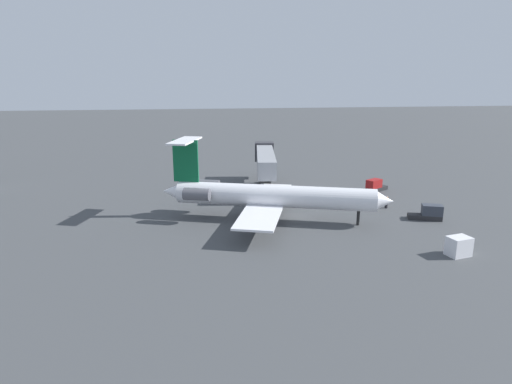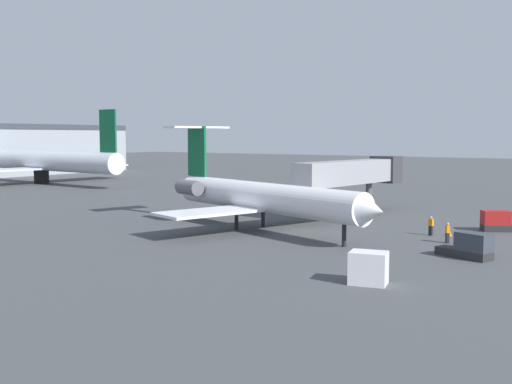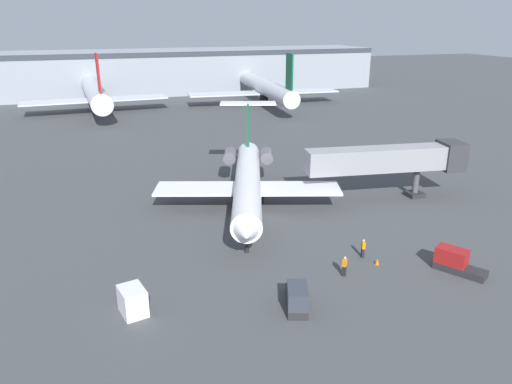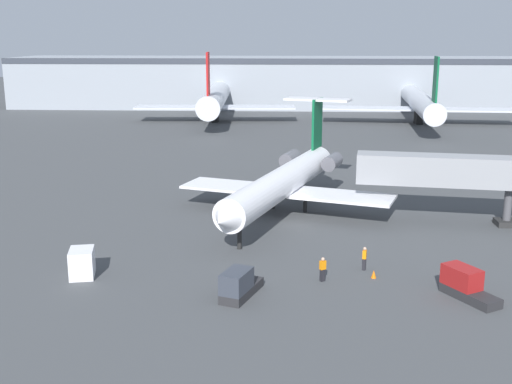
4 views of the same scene
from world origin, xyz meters
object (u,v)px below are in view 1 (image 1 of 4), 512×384
Objects in this scene: ground_crew_loader at (362,197)px; baggage_tug_lead at (429,213)px; jet_bridge at (265,159)px; cargo_container_uld at (459,246)px; baggage_tug_trailing at (375,186)px; regional_jet at (267,195)px; ground_crew_marshaller at (386,202)px; traffic_cone_near at (370,199)px.

ground_crew_loader is 10.02m from baggage_tug_lead.
jet_bridge reaches higher than cargo_container_uld.
baggage_tug_lead is at bearing -137.93° from jet_bridge.
baggage_tug_trailing is at bearing -5.03° from cargo_container_uld.
baggage_tug_lead is at bearing -97.85° from regional_jet.
ground_crew_loader is 0.69× the size of cargo_container_uld.
baggage_tug_trailing reaches higher than ground_crew_marshaller.
regional_jet is at bearing 82.15° from baggage_tug_lead.
cargo_container_uld is (-30.24, -14.27, -3.64)m from jet_bridge.
jet_bridge is 20.21m from ground_crew_marshaller.
regional_jet is 16.37× the size of ground_crew_loader.
baggage_tug_trailing is 1.69× the size of cargo_container_uld.
baggage_tug_lead is at bearing -176.59° from baggage_tug_trailing.
baggage_tug_lead reaches higher than ground_crew_loader.
traffic_cone_near is (-10.28, -13.49, -4.34)m from jet_bridge.
regional_jet is at bearing 111.07° from traffic_cone_near.
baggage_tug_trailing reaches higher than traffic_cone_near.
jet_bridge is at bearing 42.07° from baggage_tug_lead.
jet_bridge is at bearing -8.89° from regional_jet.
traffic_cone_near is at bearing 23.34° from baggage_tug_lead.
baggage_tug_trailing is at bearing -14.09° from ground_crew_marshaller.
regional_jet is 16.37× the size of ground_crew_marshaller.
cargo_container_uld reaches higher than traffic_cone_near.
ground_crew_marshaller is 16.44m from cargo_container_uld.
jet_bridge is at bearing 45.94° from ground_crew_marshaller.
traffic_cone_near is at bearing 150.64° from baggage_tug_trailing.
traffic_cone_near is (3.53, 0.78, -0.58)m from ground_crew_marshaller.
ground_crew_marshaller reaches higher than traffic_cone_near.
baggage_tug_trailing is (-4.94, -16.49, -3.78)m from jet_bridge.
ground_crew_marshaller is 0.40× the size of baggage_tug_lead.
regional_jet is 6.53× the size of baggage_tug_lead.
cargo_container_uld reaches higher than baggage_tug_trailing.
jet_bridge is 10.90× the size of ground_crew_loader.
ground_crew_loader is (3.04, 2.31, 0.00)m from ground_crew_marshaller.
regional_jet is 17.47m from traffic_cone_near.
cargo_container_uld is at bearing -129.27° from regional_jet.
jet_bridge is at bearing 73.31° from baggage_tug_trailing.
baggage_tug_trailing reaches higher than ground_crew_loader.
baggage_tug_trailing is 7.54× the size of traffic_cone_near.
jet_bridge is 26.16m from baggage_tug_lead.
cargo_container_uld reaches higher than ground_crew_marshaller.
cargo_container_uld is (-13.77, -16.84, -2.25)m from regional_jet.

